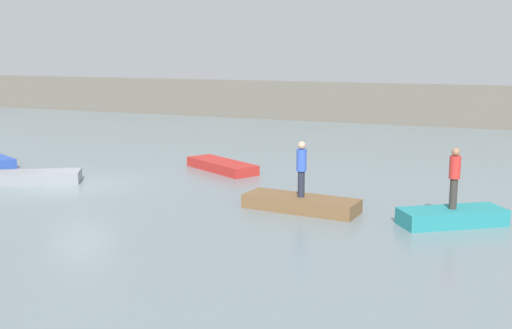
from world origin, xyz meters
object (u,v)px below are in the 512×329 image
rowboat_red (222,166)px  person_red_shirt (454,175)px  person_blue_shirt (301,166)px  rowboat_brown (301,204)px  rowboat_teal (452,217)px  rowboat_grey (32,177)px

rowboat_red → person_red_shirt: (9.79, -4.87, 1.29)m
person_blue_shirt → rowboat_brown: bearing=0.0°
rowboat_red → rowboat_teal: 10.93m
rowboat_brown → rowboat_teal: size_ratio=1.19×
rowboat_red → rowboat_teal: bearing=3.4°
person_blue_shirt → rowboat_red: bearing=136.1°
rowboat_grey → person_red_shirt: person_red_shirt is taller
rowboat_grey → rowboat_teal: size_ratio=1.16×
rowboat_brown → person_blue_shirt: person_blue_shirt is taller
rowboat_brown → rowboat_teal: 4.61m
rowboat_grey → person_red_shirt: bearing=-29.7°
rowboat_red → rowboat_teal: size_ratio=1.19×
rowboat_brown → person_red_shirt: bearing=6.8°
rowboat_brown → person_red_shirt: 4.78m
rowboat_grey → rowboat_brown: bearing=-30.1°
rowboat_red → person_blue_shirt: person_blue_shirt is taller
rowboat_teal → rowboat_grey: bearing=146.1°
rowboat_red → person_red_shirt: person_red_shirt is taller
person_red_shirt → person_blue_shirt: size_ratio=1.01×
rowboat_grey → person_blue_shirt: size_ratio=2.01×
person_red_shirt → person_blue_shirt: 4.61m
rowboat_grey → person_red_shirt: (15.45, 0.18, 1.26)m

